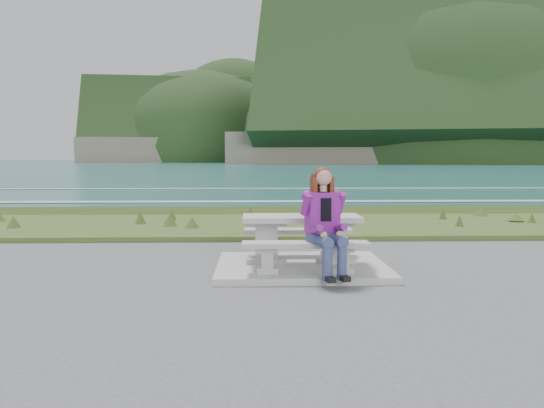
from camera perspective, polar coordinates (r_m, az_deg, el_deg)
name	(u,v)px	position (r m, az deg, el deg)	size (l,w,h in m)	color
concrete_slab	(301,267)	(8.29, 3.16, -6.75)	(2.60, 2.10, 0.10)	gray
picnic_table	(301,226)	(8.19, 3.18, -2.41)	(1.80, 0.75, 0.75)	gray
bench_landward	(306,249)	(7.53, 3.63, -4.85)	(1.80, 0.35, 0.45)	gray
bench_seaward	(298,235)	(8.91, 2.79, -3.32)	(1.80, 0.35, 0.45)	gray
grass_verge	(284,228)	(13.22, 1.32, -2.55)	(160.00, 4.50, 0.22)	#2B4A1C
shore_drop	(279,215)	(16.10, 0.77, -1.20)	(160.00, 0.80, 2.20)	#706254
ocean	(267,213)	(33.37, -0.51, -0.98)	(1600.00, 1600.00, 0.09)	#1F5858
headland_range	(503,147)	(449.16, 23.57, 5.63)	(729.83, 363.95, 197.23)	#706254
seated_woman	(327,236)	(7.40, 5.89, -3.43)	(0.61, 0.85, 1.51)	navy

